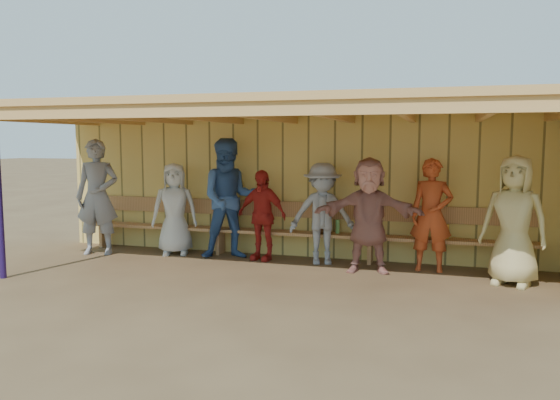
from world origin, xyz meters
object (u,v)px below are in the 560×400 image
at_px(player_b, 175,209).
at_px(bench, 293,226).
at_px(player_a, 97,197).
at_px(player_c, 230,199).
at_px(player_d, 262,215).
at_px(player_h, 514,221).
at_px(player_f, 369,215).
at_px(player_g, 431,215).
at_px(player_e, 322,214).

xyz_separation_m(player_b, bench, (2.03, 0.31, -0.26)).
height_order(player_b, bench, player_b).
xyz_separation_m(player_a, player_c, (2.30, 0.34, 0.00)).
distance_m(player_d, bench, 0.59).
bearing_deg(player_h, player_d, -167.88).
relative_size(player_f, player_g, 1.01).
distance_m(player_g, player_h, 1.20).
xyz_separation_m(player_f, player_g, (0.89, 0.34, -0.01)).
height_order(player_c, player_e, player_c).
bearing_deg(bench, player_c, -161.98).
bearing_deg(player_b, player_g, -21.21).
relative_size(player_f, player_h, 0.97).
bearing_deg(player_e, player_b, 162.59).
bearing_deg(player_c, player_h, -30.11).
distance_m(player_a, player_f, 4.64).
distance_m(player_f, player_h, 1.98).
relative_size(player_c, player_g, 1.18).
bearing_deg(player_a, player_f, -14.97).
relative_size(player_a, player_f, 1.16).
distance_m(player_h, bench, 3.43).
bearing_deg(player_e, player_h, -28.47).
distance_m(player_f, bench, 1.52).
distance_m(player_d, player_f, 1.82).
bearing_deg(bench, player_g, -8.03).
xyz_separation_m(player_b, player_f, (3.36, -0.35, 0.07)).
relative_size(player_a, player_c, 1.00).
relative_size(player_c, player_d, 1.35).
bearing_deg(player_a, player_h, -16.64).
distance_m(player_e, player_h, 2.79).
height_order(player_b, player_h, player_h).
xyz_separation_m(player_c, player_h, (4.30, -0.52, -0.11)).
xyz_separation_m(player_a, player_b, (1.28, 0.36, -0.20)).
distance_m(player_c, player_h, 4.34).
height_order(player_f, player_h, player_h).
distance_m(player_b, player_h, 5.36).
distance_m(player_a, bench, 3.40).
distance_m(player_c, bench, 1.15).
bearing_deg(player_c, bench, -5.27).
bearing_deg(player_b, player_f, -27.01).
bearing_deg(player_g, bench, 174.85).
bearing_deg(player_e, bench, 134.08).
height_order(player_a, player_g, player_a).
bearing_deg(player_b, player_d, -21.10).
relative_size(player_c, player_f, 1.16).
height_order(player_a, player_d, player_a).
xyz_separation_m(player_g, player_h, (1.08, -0.53, 0.03)).
relative_size(player_b, player_h, 0.89).
bearing_deg(player_d, player_f, 0.56).
bearing_deg(player_d, player_e, 11.59).
bearing_deg(player_h, player_g, 174.20).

